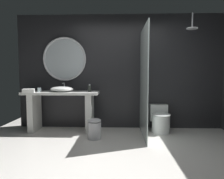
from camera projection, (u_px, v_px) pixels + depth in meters
The scene contains 12 objects.
ground_plane at pixel (123, 163), 2.83m from camera, with size 5.76×5.76×0.00m, color silver.
back_wall_panel at pixel (122, 72), 4.62m from camera, with size 4.80×0.10×2.60m, color #232326.
vanity_counter at pixel (62, 106), 4.37m from camera, with size 1.62×0.57×0.87m.
vessel_sink at pixel (62, 89), 4.32m from camera, with size 0.50×0.41×0.19m.
tumbler_cup at pixel (39, 90), 4.31m from camera, with size 0.08×0.08×0.09m, color silver.
soap_dispenser at pixel (90, 88), 4.30m from camera, with size 0.06×0.06×0.16m.
round_wall_mirror at pixel (64, 59), 4.55m from camera, with size 1.00×0.05×1.00m.
shower_glass_panel at pixel (144, 82), 3.96m from camera, with size 0.02×1.23×2.18m, color silver.
rain_shower_head at pixel (192, 27), 4.05m from camera, with size 0.23×0.23×0.33m.
toilet at pixel (160, 120), 4.35m from camera, with size 0.40×0.60×0.57m.
waste_bin at pixel (95, 129), 3.85m from camera, with size 0.26×0.26×0.40m.
folded_hand_towel at pixel (28, 91), 4.18m from camera, with size 0.23×0.19×0.07m, color white.
Camera 1 is at (-0.06, -2.74, 1.28)m, focal length 31.91 mm.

